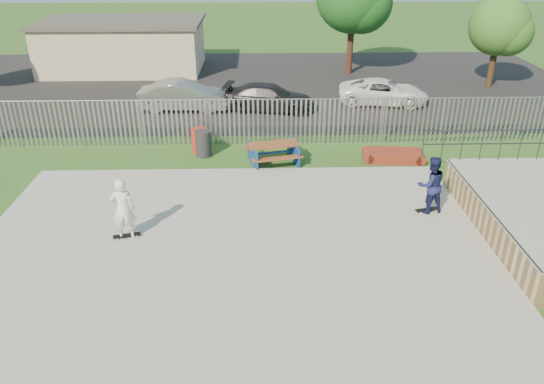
{
  "coord_description": "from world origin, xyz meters",
  "views": [
    {
      "loc": [
        0.81,
        -12.73,
        8.39
      ],
      "look_at": [
        1.2,
        2.0,
        1.1
      ],
      "focal_mm": 35.0,
      "sensor_mm": 36.0,
      "label": 1
    }
  ],
  "objects_px": {
    "car_silver": "(184,96)",
    "skater_navy": "(431,185)",
    "funbox": "(393,156)",
    "trash_bin_grey": "(203,144)",
    "picnic_table": "(273,153)",
    "car_dark": "(269,97)",
    "tree_right": "(499,26)",
    "skater_white": "(123,209)",
    "trash_bin_red": "(199,140)",
    "car_white": "(383,92)"
  },
  "relations": [
    {
      "from": "car_dark",
      "to": "skater_navy",
      "type": "xyz_separation_m",
      "value": [
        4.9,
        -11.4,
        0.42
      ]
    },
    {
      "from": "car_white",
      "to": "skater_white",
      "type": "relative_size",
      "value": 2.46
    },
    {
      "from": "tree_right",
      "to": "skater_navy",
      "type": "height_order",
      "value": "tree_right"
    },
    {
      "from": "trash_bin_grey",
      "to": "car_silver",
      "type": "relative_size",
      "value": 0.24
    },
    {
      "from": "funbox",
      "to": "trash_bin_grey",
      "type": "height_order",
      "value": "trash_bin_grey"
    },
    {
      "from": "picnic_table",
      "to": "car_silver",
      "type": "relative_size",
      "value": 0.51
    },
    {
      "from": "funbox",
      "to": "car_white",
      "type": "relative_size",
      "value": 0.46
    },
    {
      "from": "skater_white",
      "to": "trash_bin_grey",
      "type": "bearing_deg",
      "value": -109.28
    },
    {
      "from": "picnic_table",
      "to": "skater_white",
      "type": "xyz_separation_m",
      "value": [
        -4.55,
        -5.81,
        0.67
      ]
    },
    {
      "from": "trash_bin_red",
      "to": "trash_bin_grey",
      "type": "xyz_separation_m",
      "value": [
        0.23,
        -0.45,
        0.03
      ]
    },
    {
      "from": "trash_bin_red",
      "to": "trash_bin_grey",
      "type": "bearing_deg",
      "value": -63.44
    },
    {
      "from": "tree_right",
      "to": "car_white",
      "type": "bearing_deg",
      "value": -154.61
    },
    {
      "from": "tree_right",
      "to": "skater_white",
      "type": "distance_m",
      "value": 24.79
    },
    {
      "from": "picnic_table",
      "to": "tree_right",
      "type": "relative_size",
      "value": 0.44
    },
    {
      "from": "picnic_table",
      "to": "car_silver",
      "type": "height_order",
      "value": "car_silver"
    },
    {
      "from": "tree_right",
      "to": "funbox",
      "type": "bearing_deg",
      "value": -126.84
    },
    {
      "from": "picnic_table",
      "to": "skater_white",
      "type": "distance_m",
      "value": 7.41
    },
    {
      "from": "funbox",
      "to": "skater_white",
      "type": "distance_m",
      "value": 11.21
    },
    {
      "from": "car_dark",
      "to": "tree_right",
      "type": "height_order",
      "value": "tree_right"
    },
    {
      "from": "funbox",
      "to": "car_dark",
      "type": "bearing_deg",
      "value": 131.6
    },
    {
      "from": "car_dark",
      "to": "skater_navy",
      "type": "height_order",
      "value": "skater_navy"
    },
    {
      "from": "picnic_table",
      "to": "car_white",
      "type": "relative_size",
      "value": 0.5
    },
    {
      "from": "trash_bin_red",
      "to": "skater_navy",
      "type": "height_order",
      "value": "skater_navy"
    },
    {
      "from": "car_silver",
      "to": "picnic_table",
      "type": "bearing_deg",
      "value": -146.6
    },
    {
      "from": "car_white",
      "to": "trash_bin_grey",
      "type": "bearing_deg",
      "value": 137.42
    },
    {
      "from": "trash_bin_grey",
      "to": "skater_white",
      "type": "bearing_deg",
      "value": -104.29
    },
    {
      "from": "car_dark",
      "to": "skater_white",
      "type": "relative_size",
      "value": 2.42
    },
    {
      "from": "picnic_table",
      "to": "tree_right",
      "type": "bearing_deg",
      "value": 27.3
    },
    {
      "from": "funbox",
      "to": "car_dark",
      "type": "distance_m",
      "value": 8.36
    },
    {
      "from": "car_silver",
      "to": "skater_navy",
      "type": "relative_size",
      "value": 2.39
    },
    {
      "from": "car_silver",
      "to": "skater_navy",
      "type": "distance_m",
      "value": 14.85
    },
    {
      "from": "car_dark",
      "to": "tree_right",
      "type": "relative_size",
      "value": 0.88
    },
    {
      "from": "funbox",
      "to": "trash_bin_grey",
      "type": "bearing_deg",
      "value": -179.28
    },
    {
      "from": "funbox",
      "to": "trash_bin_grey",
      "type": "xyz_separation_m",
      "value": [
        -7.72,
        0.7,
        0.33
      ]
    },
    {
      "from": "tree_right",
      "to": "skater_white",
      "type": "xyz_separation_m",
      "value": [
        -17.77,
        -17.12,
        -2.42
      ]
    },
    {
      "from": "funbox",
      "to": "car_dark",
      "type": "xyz_separation_m",
      "value": [
        -4.87,
        6.78,
        0.48
      ]
    },
    {
      "from": "car_silver",
      "to": "skater_navy",
      "type": "bearing_deg",
      "value": -139.44
    },
    {
      "from": "car_dark",
      "to": "tree_right",
      "type": "distance_m",
      "value": 14.19
    },
    {
      "from": "picnic_table",
      "to": "tree_right",
      "type": "xyz_separation_m",
      "value": [
        13.21,
        11.32,
        3.09
      ]
    },
    {
      "from": "funbox",
      "to": "skater_white",
      "type": "relative_size",
      "value": 1.13
    },
    {
      "from": "trash_bin_grey",
      "to": "skater_navy",
      "type": "relative_size",
      "value": 0.56
    },
    {
      "from": "trash_bin_red",
      "to": "tree_right",
      "type": "xyz_separation_m",
      "value": [
        16.28,
        9.97,
        3.01
      ]
    },
    {
      "from": "car_dark",
      "to": "funbox",
      "type": "bearing_deg",
      "value": -133.9
    },
    {
      "from": "trash_bin_grey",
      "to": "car_silver",
      "type": "xyz_separation_m",
      "value": [
        -1.56,
        6.25,
        0.23
      ]
    },
    {
      "from": "funbox",
      "to": "picnic_table",
      "type": "bearing_deg",
      "value": -171.88
    },
    {
      "from": "funbox",
      "to": "tree_right",
      "type": "xyz_separation_m",
      "value": [
        8.34,
        11.13,
        3.32
      ]
    },
    {
      "from": "trash_bin_grey",
      "to": "tree_right",
      "type": "relative_size",
      "value": 0.21
    },
    {
      "from": "picnic_table",
      "to": "car_dark",
      "type": "bearing_deg",
      "value": 76.67
    },
    {
      "from": "picnic_table",
      "to": "car_dark",
      "type": "relative_size",
      "value": 0.51
    },
    {
      "from": "skater_navy",
      "to": "tree_right",
      "type": "bearing_deg",
      "value": -131.31
    }
  ]
}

